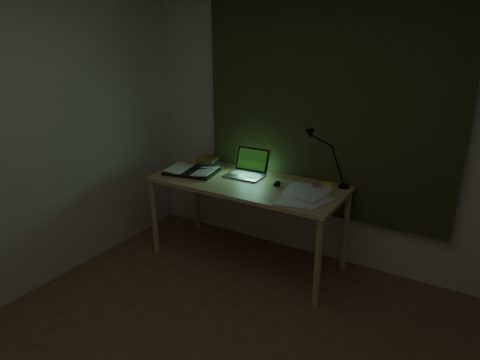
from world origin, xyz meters
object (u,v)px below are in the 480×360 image
(laptop, at_px, (244,164))
(book_stack, at_px, (208,162))
(open_textbook, at_px, (192,171))
(loose_papers, at_px, (306,195))
(desk_lamp, at_px, (346,159))
(desk, at_px, (247,222))

(laptop, bearing_deg, book_stack, 168.62)
(open_textbook, relative_size, loose_papers, 1.17)
(loose_papers, bearing_deg, desk_lamp, 60.76)
(laptop, relative_size, desk_lamp, 0.76)
(laptop, height_order, desk_lamp, desk_lamp)
(desk_lamp, bearing_deg, loose_papers, -129.60)
(desk, height_order, laptop, laptop)
(desk, bearing_deg, open_textbook, -174.76)
(desk_lamp, bearing_deg, open_textbook, -175.62)
(loose_papers, bearing_deg, desk, 175.47)
(book_stack, bearing_deg, laptop, -9.57)
(laptop, distance_m, book_stack, 0.47)
(loose_papers, height_order, desk_lamp, desk_lamp)
(open_textbook, bearing_deg, laptop, 7.68)
(loose_papers, relative_size, desk_lamp, 0.79)
(laptop, xyz_separation_m, desk_lamp, (0.85, 0.19, 0.13))
(desk, distance_m, book_stack, 0.72)
(desk, relative_size, open_textbook, 3.73)
(open_textbook, height_order, desk_lamp, desk_lamp)
(laptop, bearing_deg, desk_lamp, 10.71)
(desk, relative_size, loose_papers, 4.37)
(book_stack, xyz_separation_m, loose_papers, (1.11, -0.23, -0.03))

